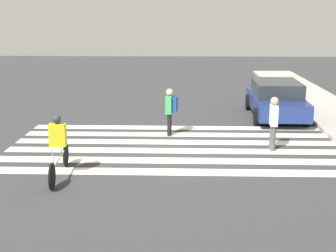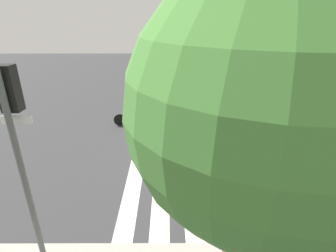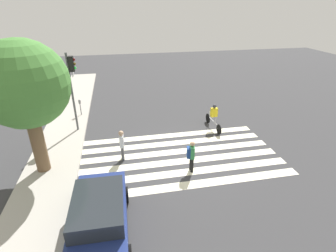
# 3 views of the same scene
# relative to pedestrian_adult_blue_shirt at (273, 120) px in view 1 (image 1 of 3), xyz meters

# --- Properties ---
(ground_plane) EXTENTS (60.00, 60.00, 0.00)m
(ground_plane) POSITION_rel_pedestrian_adult_blue_shirt_xyz_m (-0.30, -2.91, -0.90)
(ground_plane) COLOR #38383A
(crosswalk_stripes) EXTENTS (5.26, 10.00, 0.01)m
(crosswalk_stripes) POSITION_rel_pedestrian_adult_blue_shirt_xyz_m (-0.30, -2.91, -0.90)
(crosswalk_stripes) COLOR #F2EDCC
(crosswalk_stripes) RESTS_ON ground_plane
(pedestrian_adult_blue_shirt) EXTENTS (0.45, 0.24, 1.60)m
(pedestrian_adult_blue_shirt) POSITION_rel_pedestrian_adult_blue_shirt_xyz_m (0.00, 0.00, 0.00)
(pedestrian_adult_blue_shirt) COLOR #4C4C51
(pedestrian_adult_blue_shirt) RESTS_ON ground_plane
(pedestrian_adult_tall_backpack) EXTENTS (0.46, 0.41, 1.57)m
(pedestrian_adult_tall_backpack) POSITION_rel_pedestrian_adult_blue_shirt_xyz_m (-1.64, -3.06, 0.01)
(pedestrian_adult_tall_backpack) COLOR black
(pedestrian_adult_tall_backpack) RESTS_ON ground_plane
(cyclist_far_lane) EXTENTS (2.33, 0.41, 1.59)m
(cyclist_far_lane) POSITION_rel_pedestrian_adult_blue_shirt_xyz_m (2.52, -5.71, -0.04)
(cyclist_far_lane) COLOR black
(cyclist_far_lane) RESTS_ON ground_plane
(car_parked_dark_suv) EXTENTS (4.53, 2.07, 1.41)m
(car_parked_dark_suv) POSITION_rel_pedestrian_adult_blue_shirt_xyz_m (-4.51, 0.95, -0.18)
(car_parked_dark_suv) COLOR navy
(car_parked_dark_suv) RESTS_ON ground_plane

